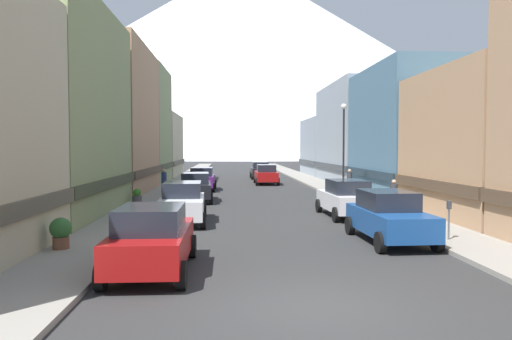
{
  "coord_description": "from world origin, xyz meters",
  "views": [
    {
      "loc": [
        -1.79,
        -9.7,
        3.3
      ],
      "look_at": [
        0.75,
        34.31,
        1.25
      ],
      "focal_mm": 33.8,
      "sensor_mm": 36.0,
      "label": 1
    }
  ],
  "objects_px": {
    "pedestrian_1": "(394,197)",
    "pedestrian_0": "(164,182)",
    "car_left_3": "(202,179)",
    "pedestrian_2": "(349,183)",
    "car_right_1": "(346,198)",
    "parking_meter_near": "(449,214)",
    "car_left_0": "(152,239)",
    "potted_plant_0": "(61,232)",
    "car_driving_0": "(260,170)",
    "potted_plant_1": "(137,196)",
    "car_right_0": "(389,216)",
    "car_left_2": "(195,187)",
    "car_left_1": "(182,202)",
    "streetlamp_right": "(344,136)",
    "car_driving_1": "(266,174)"
  },
  "relations": [
    {
      "from": "pedestrian_1",
      "to": "pedestrian_0",
      "type": "bearing_deg",
      "value": 139.37
    },
    {
      "from": "car_left_3",
      "to": "pedestrian_2",
      "type": "distance_m",
      "value": 11.52
    },
    {
      "from": "car_right_1",
      "to": "pedestrian_0",
      "type": "xyz_separation_m",
      "value": [
        -10.05,
        11.13,
        0.02
      ]
    },
    {
      "from": "parking_meter_near",
      "to": "car_left_3",
      "type": "bearing_deg",
      "value": 114.31
    },
    {
      "from": "car_left_0",
      "to": "potted_plant_0",
      "type": "distance_m",
      "value": 4.06
    },
    {
      "from": "car_left_3",
      "to": "car_driving_0",
      "type": "distance_m",
      "value": 14.92
    },
    {
      "from": "potted_plant_0",
      "to": "potted_plant_1",
      "type": "bearing_deg",
      "value": 90.0
    },
    {
      "from": "parking_meter_near",
      "to": "potted_plant_0",
      "type": "distance_m",
      "value": 12.78
    },
    {
      "from": "car_right_0",
      "to": "pedestrian_0",
      "type": "relative_size",
      "value": 2.67
    },
    {
      "from": "car_right_1",
      "to": "parking_meter_near",
      "type": "xyz_separation_m",
      "value": [
        1.95,
        -6.52,
        0.11
      ]
    },
    {
      "from": "car_left_2",
      "to": "pedestrian_1",
      "type": "xyz_separation_m",
      "value": [
        10.05,
        -6.54,
        -0.02
      ]
    },
    {
      "from": "car_driving_0",
      "to": "parking_meter_near",
      "type": "height_order",
      "value": "car_driving_0"
    },
    {
      "from": "potted_plant_0",
      "to": "pedestrian_2",
      "type": "distance_m",
      "value": 21.01
    },
    {
      "from": "car_left_1",
      "to": "potted_plant_0",
      "type": "relative_size",
      "value": 4.57
    },
    {
      "from": "car_left_1",
      "to": "car_right_1",
      "type": "relative_size",
      "value": 1.0
    },
    {
      "from": "potted_plant_1",
      "to": "streetlamp_right",
      "type": "distance_m",
      "value": 12.95
    },
    {
      "from": "car_left_1",
      "to": "car_left_3",
      "type": "distance_m",
      "value": 16.0
    },
    {
      "from": "car_right_0",
      "to": "car_driving_1",
      "type": "relative_size",
      "value": 1.01
    },
    {
      "from": "car_right_1",
      "to": "pedestrian_0",
      "type": "bearing_deg",
      "value": 132.08
    },
    {
      "from": "car_left_1",
      "to": "pedestrian_2",
      "type": "xyz_separation_m",
      "value": [
        10.05,
        10.37,
        0.05
      ]
    },
    {
      "from": "car_left_0",
      "to": "car_left_2",
      "type": "bearing_deg",
      "value": 89.99
    },
    {
      "from": "car_driving_0",
      "to": "pedestrian_2",
      "type": "height_order",
      "value": "pedestrian_2"
    },
    {
      "from": "pedestrian_2",
      "to": "car_driving_0",
      "type": "bearing_deg",
      "value": 103.38
    },
    {
      "from": "car_driving_0",
      "to": "pedestrian_0",
      "type": "xyz_separation_m",
      "value": [
        -7.85,
        -17.4,
        0.02
      ]
    },
    {
      "from": "car_left_3",
      "to": "potted_plant_0",
      "type": "height_order",
      "value": "car_left_3"
    },
    {
      "from": "car_left_0",
      "to": "potted_plant_0",
      "type": "relative_size",
      "value": 4.5
    },
    {
      "from": "car_driving_1",
      "to": "potted_plant_0",
      "type": "relative_size",
      "value": 4.5
    },
    {
      "from": "car_right_1",
      "to": "car_driving_0",
      "type": "distance_m",
      "value": 28.61
    },
    {
      "from": "car_left_0",
      "to": "car_driving_0",
      "type": "height_order",
      "value": "same"
    },
    {
      "from": "car_left_2",
      "to": "potted_plant_1",
      "type": "relative_size",
      "value": 5.58
    },
    {
      "from": "car_left_0",
      "to": "car_driving_1",
      "type": "relative_size",
      "value": 1.0
    },
    {
      "from": "pedestrian_0",
      "to": "streetlamp_right",
      "type": "distance_m",
      "value": 12.69
    },
    {
      "from": "parking_meter_near",
      "to": "pedestrian_0",
      "type": "distance_m",
      "value": 21.35
    },
    {
      "from": "car_right_1",
      "to": "potted_plant_1",
      "type": "relative_size",
      "value": 5.56
    },
    {
      "from": "car_left_2",
      "to": "streetlamp_right",
      "type": "height_order",
      "value": "streetlamp_right"
    },
    {
      "from": "pedestrian_1",
      "to": "streetlamp_right",
      "type": "distance_m",
      "value": 7.33
    },
    {
      "from": "potted_plant_1",
      "to": "pedestrian_0",
      "type": "height_order",
      "value": "pedestrian_0"
    },
    {
      "from": "car_driving_1",
      "to": "potted_plant_0",
      "type": "distance_m",
      "value": 29.13
    },
    {
      "from": "pedestrian_1",
      "to": "streetlamp_right",
      "type": "xyz_separation_m",
      "value": [
        -0.9,
        6.58,
        3.1
      ]
    },
    {
      "from": "car_driving_0",
      "to": "streetlamp_right",
      "type": "bearing_deg",
      "value": -80.12
    },
    {
      "from": "car_right_1",
      "to": "pedestrian_0",
      "type": "relative_size",
      "value": 2.67
    },
    {
      "from": "car_right_0",
      "to": "pedestrian_0",
      "type": "height_order",
      "value": "pedestrian_0"
    },
    {
      "from": "car_driving_0",
      "to": "pedestrian_1",
      "type": "bearing_deg",
      "value": -80.61
    },
    {
      "from": "pedestrian_0",
      "to": "streetlamp_right",
      "type": "bearing_deg",
      "value": -19.64
    },
    {
      "from": "car_left_0",
      "to": "potted_plant_0",
      "type": "height_order",
      "value": "car_left_0"
    },
    {
      "from": "car_driving_0",
      "to": "streetlamp_right",
      "type": "distance_m",
      "value": 22.08
    },
    {
      "from": "car_left_2",
      "to": "car_right_1",
      "type": "relative_size",
      "value": 1.0
    },
    {
      "from": "parking_meter_near",
      "to": "pedestrian_2",
      "type": "distance_m",
      "value": 15.52
    },
    {
      "from": "parking_meter_near",
      "to": "car_driving_0",
      "type": "bearing_deg",
      "value": 96.75
    },
    {
      "from": "pedestrian_0",
      "to": "potted_plant_0",
      "type": "bearing_deg",
      "value": -92.33
    }
  ]
}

